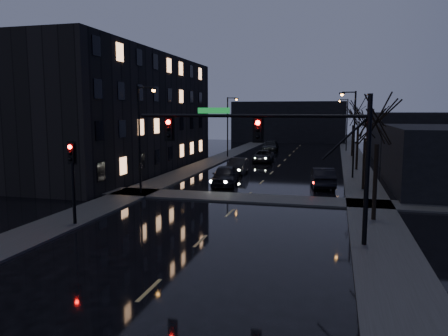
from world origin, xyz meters
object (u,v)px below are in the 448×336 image
Objects in this scene: oncoming_car_c at (263,156)px; oncoming_car_a at (225,175)px; lead_car at (323,177)px; oncoming_car_b at (238,166)px; oncoming_car_d at (270,146)px.

oncoming_car_a is at bearing -95.38° from oncoming_car_c.
oncoming_car_b is at bearing -42.16° from lead_car.
oncoming_car_a reaches higher than oncoming_car_d.
oncoming_car_a is at bearing -87.72° from oncoming_car_b.
oncoming_car_a reaches higher than lead_car.
lead_car is at bearing -69.09° from oncoming_car_c.
lead_car is at bearing -76.24° from oncoming_car_d.
lead_car is (8.46, -5.97, 0.05)m from oncoming_car_b.
oncoming_car_a reaches higher than oncoming_car_b.
lead_car reaches higher than oncoming_car_b.
oncoming_car_c is at bearing -72.09° from lead_car.
oncoming_car_d is 1.14× the size of lead_car.
oncoming_car_a is 31.47m from oncoming_car_d.
oncoming_car_c is (0.90, 10.34, -0.05)m from oncoming_car_b.
oncoming_car_d is (-1.18, 14.04, 0.10)m from oncoming_car_c.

